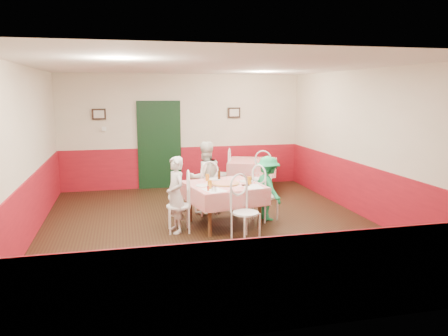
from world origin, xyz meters
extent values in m
plane|color=black|center=(0.00, 0.00, 0.00)|extent=(7.00, 7.00, 0.00)
plane|color=white|center=(0.00, 0.00, 2.80)|extent=(7.00, 7.00, 0.00)
cube|color=beige|center=(0.00, 3.50, 1.40)|extent=(6.00, 0.10, 2.80)
cube|color=beige|center=(0.00, -3.50, 1.40)|extent=(6.00, 0.10, 2.80)
cube|color=beige|center=(-3.00, 0.00, 1.40)|extent=(0.10, 7.00, 2.80)
cube|color=beige|center=(3.00, 0.00, 1.40)|extent=(0.10, 7.00, 2.80)
cube|color=maroon|center=(0.00, 3.48, 0.50)|extent=(6.00, 0.03, 1.00)
cube|color=maroon|center=(0.00, -3.48, 0.50)|extent=(6.00, 0.03, 1.00)
cube|color=maroon|center=(-2.98, 0.00, 0.50)|extent=(0.03, 7.00, 1.00)
cube|color=maroon|center=(2.98, 0.00, 0.50)|extent=(0.03, 7.00, 1.00)
cube|color=black|center=(-0.60, 3.45, 1.05)|extent=(0.96, 0.06, 2.10)
cube|color=black|center=(-2.00, 3.45, 1.85)|extent=(0.32, 0.03, 0.26)
cube|color=black|center=(1.30, 3.45, 1.85)|extent=(0.32, 0.03, 0.26)
cube|color=white|center=(-1.90, 3.45, 1.50)|extent=(0.10, 0.03, 0.10)
cube|color=red|center=(0.24, 0.06, 0.38)|extent=(1.43, 1.43, 0.77)
cube|color=red|center=(1.53, 2.55, 0.38)|extent=(1.44, 1.44, 0.77)
cylinder|color=#B74723|center=(0.25, 0.03, 0.78)|extent=(0.56, 0.56, 0.03)
cylinder|color=white|center=(-0.16, 0.00, 0.77)|extent=(0.29, 0.29, 0.01)
cylinder|color=white|center=(0.68, 0.17, 0.77)|extent=(0.29, 0.29, 0.01)
cylinder|color=white|center=(0.16, 0.49, 0.77)|extent=(0.29, 0.29, 0.01)
cylinder|color=#BF7219|center=(-0.08, -0.25, 0.83)|extent=(0.09, 0.09, 0.14)
cylinder|color=#BF7219|center=(0.67, -0.07, 0.83)|extent=(0.09, 0.09, 0.14)
cylinder|color=#BF7219|center=(0.01, 0.41, 0.82)|extent=(0.08, 0.08, 0.13)
cylinder|color=#381C0A|center=(0.24, 0.46, 0.86)|extent=(0.07, 0.07, 0.20)
cylinder|color=silver|center=(-0.08, -0.46, 0.81)|extent=(0.04, 0.04, 0.09)
cylinder|color=silver|center=(-0.04, -0.49, 0.81)|extent=(0.04, 0.04, 0.09)
cylinder|color=#B23319|center=(-0.14, -0.41, 0.81)|extent=(0.04, 0.04, 0.09)
cube|color=white|center=(-0.04, -0.37, 0.76)|extent=(0.41, 0.48, 0.00)
cube|color=white|center=(0.67, -0.26, 0.76)|extent=(0.31, 0.40, 0.00)
cube|color=black|center=(0.57, -0.16, 0.77)|extent=(0.13, 0.11, 0.02)
imported|color=gray|center=(-0.64, -0.11, 0.65)|extent=(0.42, 0.54, 1.31)
imported|color=gray|center=(0.07, 0.94, 0.71)|extent=(0.79, 0.67, 1.43)
imported|color=gray|center=(1.12, 0.23, 0.60)|extent=(0.58, 0.85, 1.20)
camera|label=1|loc=(-1.50, -7.31, 2.39)|focal=35.00mm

